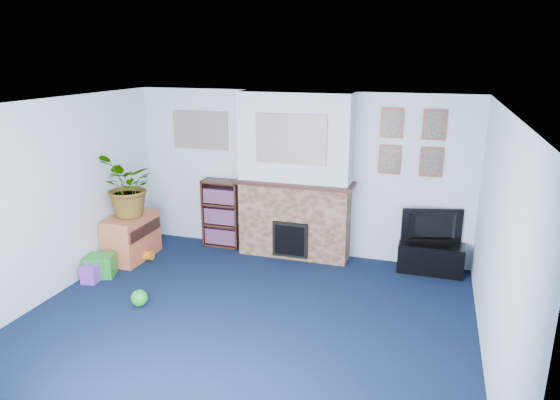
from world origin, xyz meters
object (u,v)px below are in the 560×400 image
(tv_stand, at_px, (431,257))
(television, at_px, (433,227))
(sideboard, at_px, (132,235))
(bookshelf, at_px, (222,215))

(tv_stand, distance_m, television, 0.42)
(sideboard, bearing_deg, television, 11.02)
(sideboard, bearing_deg, bookshelf, 39.43)
(bookshelf, distance_m, sideboard, 1.38)
(tv_stand, bearing_deg, television, 90.00)
(television, height_order, sideboard, television)
(bookshelf, bearing_deg, sideboard, -140.57)
(tv_stand, xyz_separation_m, sideboard, (-4.19, -0.80, 0.12))
(bookshelf, relative_size, sideboard, 1.24)
(tv_stand, relative_size, bookshelf, 0.82)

